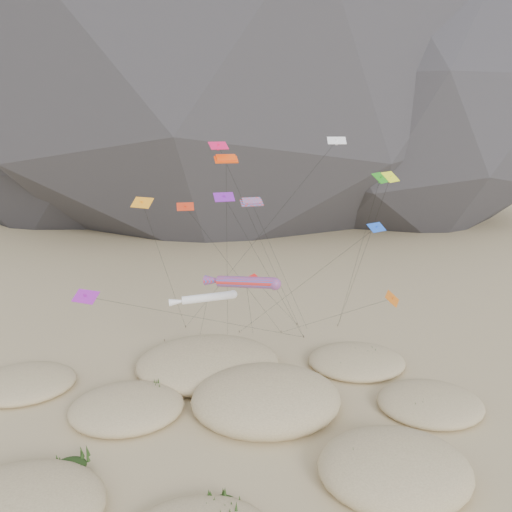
# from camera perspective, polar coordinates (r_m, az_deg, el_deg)

# --- Properties ---
(ground) EXTENTS (500.00, 500.00, 0.00)m
(ground) POSITION_cam_1_polar(r_m,az_deg,el_deg) (47.71, -1.16, -20.60)
(ground) COLOR #CCB789
(ground) RESTS_ON ground
(dunes) EXTENTS (52.87, 37.34, 4.57)m
(dunes) POSITION_cam_1_polar(r_m,az_deg,el_deg) (50.82, -2.95, -17.11)
(dunes) COLOR #CCB789
(dunes) RESTS_ON ground
(dune_grass) EXTENTS (41.59, 29.83, 1.46)m
(dune_grass) POSITION_cam_1_polar(r_m,az_deg,el_deg) (49.95, -3.04, -17.64)
(dune_grass) COLOR black
(dune_grass) RESTS_ON ground
(kite_stakes) EXTENTS (24.04, 7.65, 0.30)m
(kite_stakes) POSITION_cam_1_polar(r_m,az_deg,el_deg) (68.58, -0.03, -8.75)
(kite_stakes) COLOR #3F2D1E
(kite_stakes) RESTS_ON ground
(rainbow_tube_kite) EXTENTS (7.46, 18.34, 13.67)m
(rainbow_tube_kite) POSITION_cam_1_polar(r_m,az_deg,el_deg) (48.64, -1.45, -3.00)
(rainbow_tube_kite) COLOR #FE291A
(rainbow_tube_kite) RESTS_ON ground
(white_tube_kite) EXTENTS (7.34, 11.46, 10.34)m
(white_tube_kite) POSITION_cam_1_polar(r_m,az_deg,el_deg) (53.81, -5.87, -4.80)
(white_tube_kite) COLOR white
(white_tube_kite) RESTS_ON ground
(orange_parafoil) EXTENTS (2.59, 9.46, 24.56)m
(orange_parafoil) POSITION_cam_1_polar(r_m,az_deg,el_deg) (53.65, -3.44, 10.73)
(orange_parafoil) COLOR #FF470D
(orange_parafoil) RESTS_ON ground
(multi_parafoil) EXTENTS (10.05, 11.23, 20.03)m
(multi_parafoil) POSITION_cam_1_polar(r_m,az_deg,el_deg) (53.79, -0.40, 5.97)
(multi_parafoil) COLOR #FF2A1A
(multi_parafoil) RESTS_ON ground
(delta_kites) EXTENTS (32.50, 22.20, 26.18)m
(delta_kites) POSITION_cam_1_polar(r_m,az_deg,el_deg) (50.80, 1.60, 3.76)
(delta_kites) COLOR purple
(delta_kites) RESTS_ON ground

